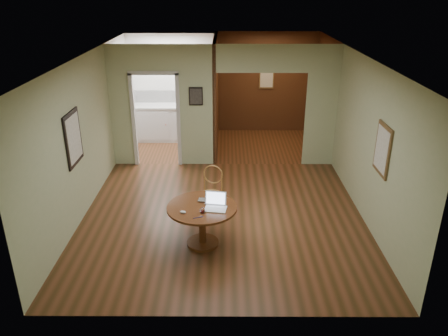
{
  "coord_description": "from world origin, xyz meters",
  "views": [
    {
      "loc": [
        0.05,
        -6.82,
        3.89
      ],
      "look_at": [
        0.02,
        -0.2,
        1.06
      ],
      "focal_mm": 35.0,
      "sensor_mm": 36.0,
      "label": 1
    }
  ],
  "objects_px": {
    "dining_table": "(202,216)",
    "open_laptop": "(216,204)",
    "chair": "(212,188)",
    "closed_laptop": "(208,202)"
  },
  "relations": [
    {
      "from": "chair",
      "to": "closed_laptop",
      "type": "distance_m",
      "value": 0.88
    },
    {
      "from": "chair",
      "to": "open_laptop",
      "type": "height_order",
      "value": "chair"
    },
    {
      "from": "dining_table",
      "to": "open_laptop",
      "type": "relative_size",
      "value": 3.02
    },
    {
      "from": "dining_table",
      "to": "chair",
      "type": "distance_m",
      "value": 1.0
    },
    {
      "from": "chair",
      "to": "open_laptop",
      "type": "bearing_deg",
      "value": -71.84
    },
    {
      "from": "open_laptop",
      "to": "chair",
      "type": "bearing_deg",
      "value": 103.92
    },
    {
      "from": "dining_table",
      "to": "open_laptop",
      "type": "height_order",
      "value": "open_laptop"
    },
    {
      "from": "open_laptop",
      "to": "dining_table",
      "type": "bearing_deg",
      "value": -179.99
    },
    {
      "from": "closed_laptop",
      "to": "dining_table",
      "type": "bearing_deg",
      "value": -116.73
    },
    {
      "from": "dining_table",
      "to": "closed_laptop",
      "type": "height_order",
      "value": "closed_laptop"
    }
  ]
}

